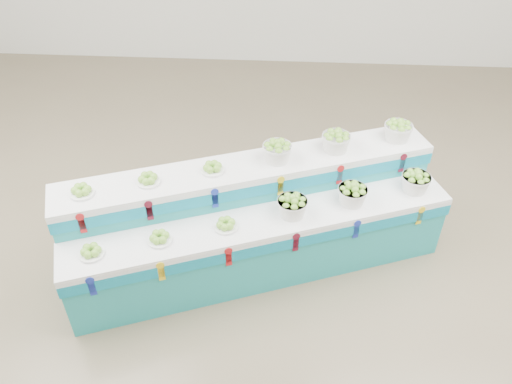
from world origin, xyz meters
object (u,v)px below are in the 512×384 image
plate_upper_mid (148,178)px  basket_upper_right (398,130)px  display_stand (256,221)px  basket_lower_left (292,206)px

plate_upper_mid → basket_upper_right: bearing=20.4°
display_stand → basket_upper_right: 1.65m
plate_upper_mid → basket_lower_left: bearing=-0.0°
display_stand → basket_lower_left: size_ratio=13.16×
plate_upper_mid → basket_upper_right: size_ratio=0.79×
plate_upper_mid → basket_upper_right: 2.44m
plate_upper_mid → basket_upper_right: basket_upper_right is taller
basket_lower_left → plate_upper_mid: plate_upper_mid is taller
display_stand → plate_upper_mid: 1.10m
display_stand → plate_upper_mid: plate_upper_mid is taller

